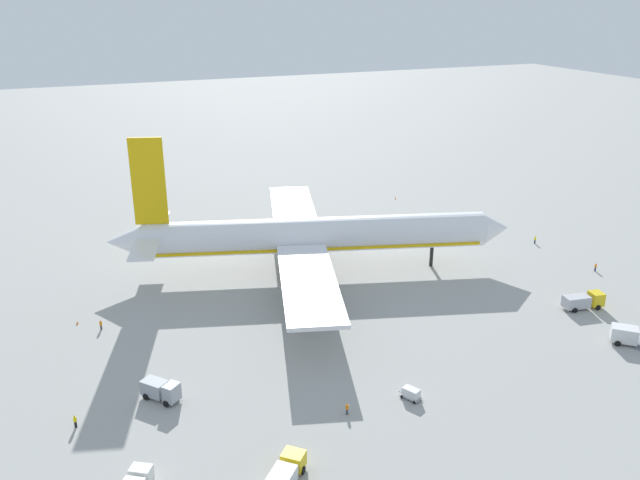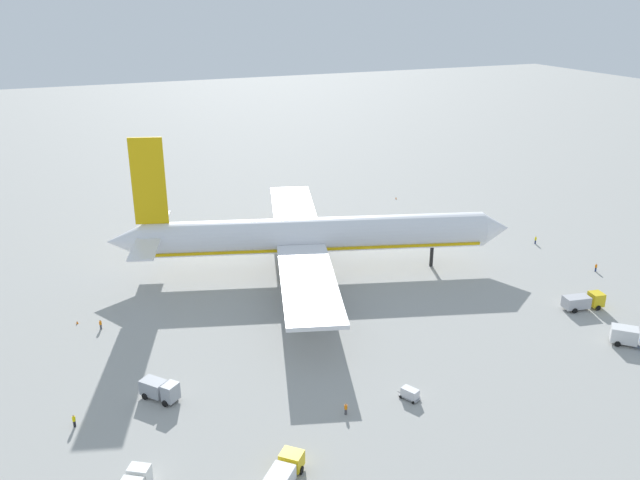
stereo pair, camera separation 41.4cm
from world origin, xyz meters
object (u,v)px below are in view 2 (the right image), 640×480
service_truck_5 (160,389)px  traffic_cone_0 (396,198)px  traffic_cone_2 (478,228)px  service_truck_4 (631,336)px  ground_worker_2 (536,240)px  traffic_cone_1 (77,322)px  airliner (310,236)px  service_truck_3 (283,474)px  ground_worker_0 (346,409)px  ground_worker_4 (596,268)px  baggage_cart_0 (410,393)px  ground_worker_3 (74,421)px  ground_worker_1 (101,324)px  service_truck_0 (583,301)px

service_truck_5 → traffic_cone_0: size_ratio=9.93×
traffic_cone_0 → traffic_cone_2: 28.14m
service_truck_4 → ground_worker_2: service_truck_4 is taller
traffic_cone_1 → airliner: bearing=7.5°
service_truck_5 → service_truck_3: bearing=-65.6°
ground_worker_0 → ground_worker_4: 67.76m
ground_worker_4 → service_truck_4: bearing=-124.2°
service_truck_5 → traffic_cone_2: service_truck_5 is taller
baggage_cart_0 → ground_worker_3: 42.81m
airliner → service_truck_3: size_ratio=11.17×
traffic_cone_1 → traffic_cone_2: size_ratio=1.00×
traffic_cone_0 → traffic_cone_2: size_ratio=1.00×
service_truck_3 → ground_worker_1: service_truck_3 is taller
ground_worker_2 → traffic_cone_2: (-5.95, 12.55, -0.57)m
service_truck_0 → service_truck_5: 71.06m
service_truck_0 → service_truck_4: 12.54m
ground_worker_0 → ground_worker_3: (-32.19, 10.52, 0.06)m
ground_worker_2 → traffic_cone_0: 41.79m
service_truck_3 → traffic_cone_1: (-18.69, 47.83, -1.06)m
traffic_cone_0 → ground_worker_2: bearing=-73.3°
service_truck_0 → ground_worker_0: size_ratio=4.42×
ground_worker_0 → ground_worker_2: 74.29m
ground_worker_3 → traffic_cone_2: bearing=25.1°
service_truck_4 → ground_worker_0: 47.52m
baggage_cart_0 → ground_worker_2: ground_worker_2 is taller
service_truck_5 → ground_worker_2: bearing=17.9°
service_truck_0 → ground_worker_1: service_truck_0 is taller
service_truck_3 → ground_worker_4: size_ratio=4.17×
service_truck_3 → ground_worker_0: service_truck_3 is taller
airliner → traffic_cone_1: bearing=-172.5°
baggage_cart_0 → ground_worker_3: size_ratio=1.86×
ground_worker_1 → baggage_cart_0: bearing=-44.6°
service_truck_0 → ground_worker_4: 18.02m
ground_worker_3 → service_truck_0: bearing=0.9°
ground_worker_2 → traffic_cone_2: bearing=115.4°
service_truck_0 → airliner: bearing=138.5°
ground_worker_3 → ground_worker_2: bearing=17.1°
service_truck_4 → ground_worker_3: size_ratio=3.55×
service_truck_5 → baggage_cart_0: service_truck_5 is taller
service_truck_5 → ground_worker_2: service_truck_5 is taller
baggage_cart_0 → traffic_cone_0: baggage_cart_0 is taller
ground_worker_4 → ground_worker_2: bearing=93.0°
traffic_cone_0 → traffic_cone_1: same height
ground_worker_2 → ground_worker_3: size_ratio=0.96×
airliner → ground_worker_2: airliner is taller
airliner → service_truck_0: size_ratio=10.38×
ground_worker_0 → ground_worker_1: size_ratio=1.02×
airliner → ground_worker_2: 50.78m
ground_worker_4 → traffic_cone_2: size_ratio=2.94×
service_truck_4 → service_truck_5: size_ratio=1.13×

